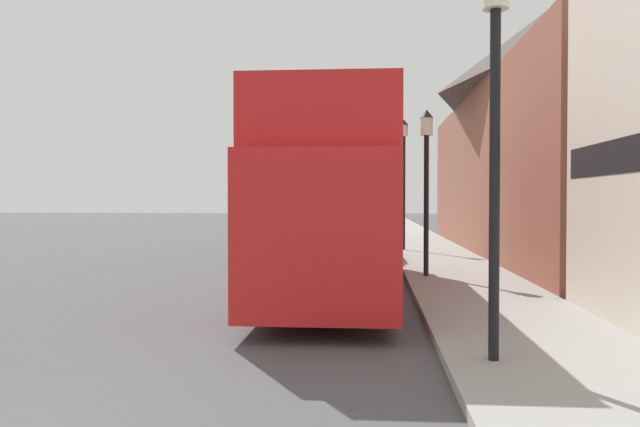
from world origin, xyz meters
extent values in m
plane|color=#4C4C4F|center=(0.00, 21.00, 0.00)|extent=(144.00, 144.00, 0.00)
cube|color=#999993|center=(6.41, 18.00, 0.07)|extent=(2.92, 108.00, 0.14)
cube|color=#935642|center=(10.87, 20.64, 3.13)|extent=(6.00, 23.28, 6.27)
pyramid|color=#473D38|center=(10.87, 20.64, 7.87)|extent=(6.00, 23.28, 3.20)
cube|color=red|center=(3.23, 9.79, 1.59)|extent=(2.55, 9.96, 2.59)
cube|color=white|center=(3.24, 9.29, 1.71)|extent=(2.55, 5.48, 0.45)
cube|color=black|center=(3.23, 9.79, 2.38)|extent=(2.58, 9.17, 0.70)
cube|color=red|center=(3.23, 9.79, 2.93)|extent=(2.55, 9.17, 0.10)
cube|color=red|center=(2.02, 9.78, 3.51)|extent=(0.11, 9.16, 1.07)
cube|color=red|center=(4.45, 9.79, 3.51)|extent=(0.11, 9.16, 1.07)
cube|color=red|center=(3.25, 5.24, 3.51)|extent=(2.51, 0.08, 1.07)
cube|color=red|center=(3.22, 13.67, 3.51)|extent=(2.51, 1.40, 1.07)
cylinder|color=black|center=(2.09, 12.87, 0.53)|extent=(0.28, 1.06, 1.06)
cylinder|color=black|center=(4.35, 12.88, 0.53)|extent=(0.28, 1.06, 1.06)
cylinder|color=black|center=(2.12, 6.90, 0.53)|extent=(0.28, 1.06, 1.06)
cylinder|color=black|center=(4.38, 6.91, 0.53)|extent=(0.28, 1.06, 1.06)
cube|color=#9E9EA3|center=(3.81, 17.30, 0.56)|extent=(1.78, 4.33, 0.76)
cube|color=black|center=(3.81, 17.17, 1.19)|extent=(1.56, 2.08, 0.50)
cylinder|color=black|center=(3.00, 18.64, 0.32)|extent=(0.20, 0.65, 0.65)
cylinder|color=black|center=(4.63, 18.64, 0.32)|extent=(0.20, 0.65, 0.65)
cylinder|color=black|center=(3.00, 15.96, 0.32)|extent=(0.20, 0.65, 0.65)
cylinder|color=black|center=(4.63, 15.96, 0.32)|extent=(0.20, 0.65, 0.65)
cylinder|color=black|center=(5.55, 3.78, 2.29)|extent=(0.13, 0.13, 4.30)
cylinder|color=black|center=(5.48, 12.33, 1.96)|extent=(0.13, 0.13, 3.65)
cylinder|color=silver|center=(5.48, 12.33, 4.01)|extent=(0.32, 0.32, 0.45)
cone|color=black|center=(5.48, 12.33, 4.35)|extent=(0.35, 0.35, 0.22)
cylinder|color=black|center=(5.35, 20.89, 2.38)|extent=(0.13, 0.13, 4.49)
cylinder|color=silver|center=(5.35, 20.89, 4.85)|extent=(0.32, 0.32, 0.45)
cone|color=black|center=(5.35, 20.89, 5.19)|extent=(0.35, 0.35, 0.22)
camera|label=1|loc=(4.03, -4.01, 2.12)|focal=35.00mm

